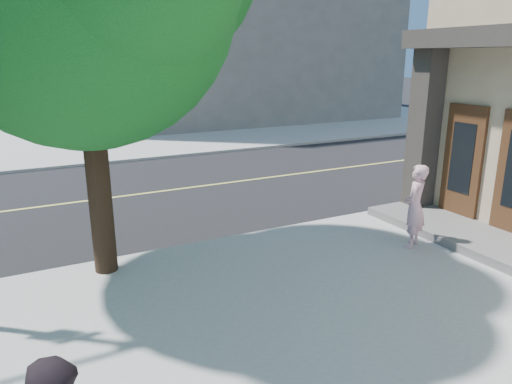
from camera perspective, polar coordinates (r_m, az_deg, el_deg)
sidewalk_ne at (r=32.95m, az=-4.67°, el=9.36°), size 29.00×25.00×0.12m
filler_ne at (r=33.55m, az=-4.46°, el=21.56°), size 18.00×16.00×14.00m
man_on_phone at (r=9.93m, az=18.59°, el=-1.66°), size 0.74×0.67×1.70m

